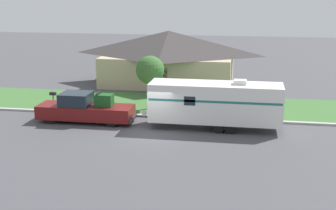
# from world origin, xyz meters

# --- Properties ---
(ground_plane) EXTENTS (120.00, 120.00, 0.00)m
(ground_plane) POSITION_xyz_m (0.00, 0.00, 0.00)
(ground_plane) COLOR #47474C
(curb_strip) EXTENTS (80.00, 0.30, 0.14)m
(curb_strip) POSITION_xyz_m (0.00, 3.75, 0.07)
(curb_strip) COLOR #ADADA8
(curb_strip) RESTS_ON ground_plane
(lawn_strip) EXTENTS (80.00, 7.00, 0.03)m
(lawn_strip) POSITION_xyz_m (0.00, 7.40, 0.01)
(lawn_strip) COLOR #3D6B33
(lawn_strip) RESTS_ON ground_plane
(house_across_street) EXTENTS (12.60, 8.01, 4.89)m
(house_across_street) POSITION_xyz_m (-1.51, 15.47, 2.54)
(house_across_street) COLOR tan
(house_across_street) RESTS_ON ground_plane
(pickup_truck) EXTENTS (6.50, 2.00, 2.06)m
(pickup_truck) POSITION_xyz_m (-4.85, 1.84, 0.88)
(pickup_truck) COLOR black
(pickup_truck) RESTS_ON ground_plane
(travel_trailer) EXTENTS (9.35, 2.33, 3.20)m
(travel_trailer) POSITION_xyz_m (3.84, 1.84, 1.70)
(travel_trailer) COLOR black
(travel_trailer) RESTS_ON ground_plane
(mailbox) EXTENTS (0.48, 0.20, 1.33)m
(mailbox) POSITION_xyz_m (-8.21, 4.43, 1.02)
(mailbox) COLOR brown
(mailbox) RESTS_ON ground_plane
(tree_in_yard) EXTENTS (2.08, 2.08, 3.96)m
(tree_in_yard) POSITION_xyz_m (-1.25, 5.92, 2.89)
(tree_in_yard) COLOR brown
(tree_in_yard) RESTS_ON ground_plane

